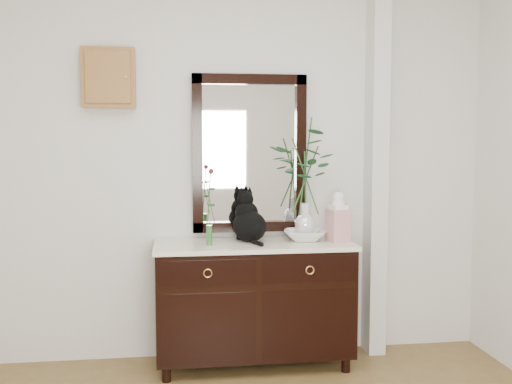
{
  "coord_description": "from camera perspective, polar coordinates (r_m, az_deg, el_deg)",
  "views": [
    {
      "loc": [
        -0.42,
        -2.2,
        1.55
      ],
      "look_at": [
        0.1,
        1.63,
        1.2
      ],
      "focal_mm": 42.0,
      "sensor_mm": 36.0,
      "label": 1
    }
  ],
  "objects": [
    {
      "name": "lotus_bowl",
      "position": [
        4.12,
        4.68,
        -4.13
      ],
      "size": [
        0.33,
        0.33,
        0.07
      ],
      "primitive_type": "imported",
      "rotation": [
        0.0,
        0.0,
        -0.14
      ],
      "color": "white",
      "rests_on": "sideboard"
    },
    {
      "name": "sideboard",
      "position": [
        4.11,
        -0.19,
        -10.02
      ],
      "size": [
        1.33,
        0.52,
        0.82
      ],
      "color": "black",
      "rests_on": "ground"
    },
    {
      "name": "vase_branches",
      "position": [
        4.07,
        4.72,
        1.44
      ],
      "size": [
        0.4,
        0.4,
        0.83
      ],
      "primitive_type": null,
      "rotation": [
        0.0,
        0.0,
        0.02
      ],
      "color": "silver",
      "rests_on": "lotus_bowl"
    },
    {
      "name": "cat",
      "position": [
        4.05,
        -0.62,
        -2.29
      ],
      "size": [
        0.33,
        0.36,
        0.35
      ],
      "primitive_type": null,
      "rotation": [
        0.0,
        0.0,
        0.32
      ],
      "color": "black",
      "rests_on": "sideboard"
    },
    {
      "name": "pilaster",
      "position": [
        4.34,
        11.37,
        2.43
      ],
      "size": [
        0.12,
        0.2,
        2.7
      ],
      "primitive_type": "cube",
      "color": "silver",
      "rests_on": "ground"
    },
    {
      "name": "ginger_jar",
      "position": [
        4.08,
        7.82,
        -2.26
      ],
      "size": [
        0.16,
        0.16,
        0.35
      ],
      "primitive_type": null,
      "rotation": [
        0.0,
        0.0,
        0.23
      ],
      "color": "white",
      "rests_on": "sideboard"
    },
    {
      "name": "key_cabinet",
      "position": [
        4.18,
        -13.84,
        10.52
      ],
      "size": [
        0.35,
        0.1,
        0.4
      ],
      "primitive_type": "cube",
      "color": "brown",
      "rests_on": "wall_back"
    },
    {
      "name": "wall_mirror",
      "position": [
        4.2,
        -0.62,
        3.67
      ],
      "size": [
        0.8,
        0.06,
        1.1
      ],
      "color": "black",
      "rests_on": "wall_back"
    },
    {
      "name": "wall_back",
      "position": [
        4.2,
        -2.0,
        2.44
      ],
      "size": [
        3.6,
        0.04,
        2.7
      ],
      "primitive_type": "cube",
      "color": "silver",
      "rests_on": "ground"
    },
    {
      "name": "bud_vase_rose",
      "position": [
        3.9,
        -4.49,
        -1.39
      ],
      "size": [
        0.06,
        0.06,
        0.51
      ],
      "primitive_type": null,
      "rotation": [
        0.0,
        0.0,
        0.05
      ],
      "color": "#2D6F2F",
      "rests_on": "sideboard"
    }
  ]
}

